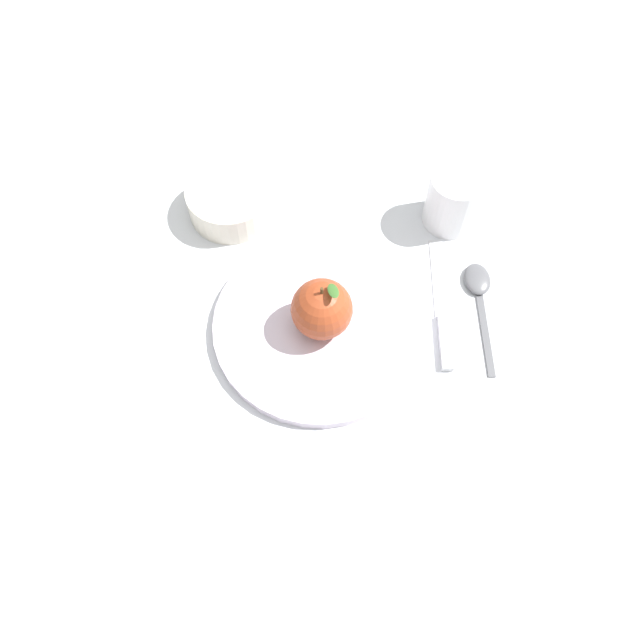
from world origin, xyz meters
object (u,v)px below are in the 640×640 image
apple (322,309)px  spoon (479,291)px  cup (454,197)px  knife (442,314)px  dinner_plate (320,325)px  side_bowl (230,198)px

apple → spoon: (0.19, 0.08, -0.05)m
cup → knife: size_ratio=0.42×
knife → spoon: bearing=42.4°
apple → spoon: bearing=23.8°
dinner_plate → side_bowl: bearing=132.1°
dinner_plate → cup: 0.25m
side_bowl → cup: size_ratio=1.44×
apple → side_bowl: size_ratio=0.72×
side_bowl → spoon: (0.34, -0.08, -0.02)m
spoon → dinner_plate: bearing=-157.1°
dinner_plate → apple: 0.04m
side_bowl → knife: bearing=-22.4°
cup → spoon: 0.13m
dinner_plate → cup: (0.15, 0.20, 0.04)m
side_bowl → cup: (0.30, 0.03, 0.02)m
spoon → side_bowl: bearing=166.4°
dinner_plate → knife: size_ratio=1.37×
spoon → knife: bearing=-137.6°
apple → cup: 0.25m
apple → side_bowl: (-0.15, 0.17, -0.02)m
knife → dinner_plate: bearing=-164.4°
apple → knife: bearing=16.7°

